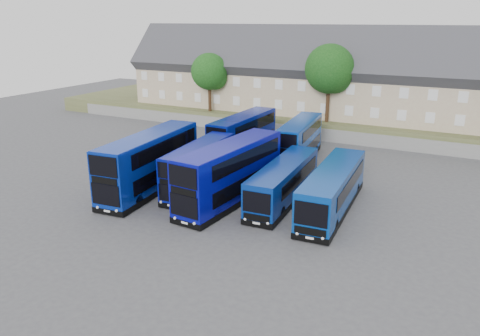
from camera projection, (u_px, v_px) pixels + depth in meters
The scene contains 13 objects.
ground at pixel (202, 207), 36.24m from camera, with size 120.00×120.00×0.00m, color #48484D.
retaining_wall at pixel (306, 133), 56.35m from camera, with size 70.00×0.40×1.50m, color slate.
earth_bank at pixel (330, 116), 64.75m from camera, with size 80.00×20.00×2.00m, color #545A32.
terrace_row at pixel (347, 80), 58.34m from camera, with size 60.00×10.40×11.20m.
dd_front_left at pixel (150, 163), 39.10m from camera, with size 3.77×12.21×4.78m.
dd_front_mid at pixel (199, 168), 39.30m from camera, with size 3.11×10.01×3.91m.
dd_front_right at pixel (230, 174), 36.61m from camera, with size 3.69×11.96×4.68m.
dd_rear_left at pixel (243, 137), 48.81m from camera, with size 2.74×10.97×4.34m.
dd_rear_right at pixel (299, 141), 47.44m from camera, with size 3.37×10.42×4.07m.
coach_east_a at pixel (283, 183), 36.96m from camera, with size 2.96×11.46×3.10m.
coach_east_b at pixel (333, 190), 35.09m from camera, with size 3.20×12.24×3.31m.
tree_west at pixel (211, 73), 61.34m from camera, with size 4.80×4.80×7.65m.
tree_mid at pixel (331, 71), 54.53m from camera, with size 5.76×5.76×9.18m.
Camera 1 is at (17.89, -28.55, 13.99)m, focal length 35.00 mm.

